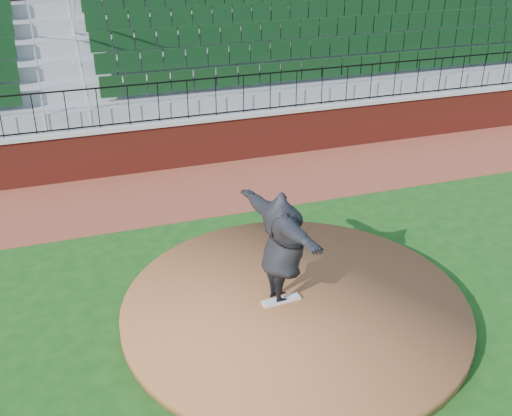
# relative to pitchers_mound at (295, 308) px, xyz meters

# --- Properties ---
(ground) EXTENTS (90.00, 90.00, 0.00)m
(ground) POSITION_rel_pitchers_mound_xyz_m (-0.15, 0.15, -0.12)
(ground) COLOR #184914
(ground) RESTS_ON ground
(warning_track) EXTENTS (34.00, 3.20, 0.01)m
(warning_track) POSITION_rel_pitchers_mound_xyz_m (-0.15, 5.55, -0.12)
(warning_track) COLOR brown
(warning_track) RESTS_ON ground
(field_wall) EXTENTS (34.00, 0.35, 1.20)m
(field_wall) POSITION_rel_pitchers_mound_xyz_m (-0.15, 7.15, 0.47)
(field_wall) COLOR maroon
(field_wall) RESTS_ON ground
(wall_cap) EXTENTS (34.00, 0.45, 0.10)m
(wall_cap) POSITION_rel_pitchers_mound_xyz_m (-0.15, 7.15, 1.12)
(wall_cap) COLOR #B7B7B7
(wall_cap) RESTS_ON field_wall
(wall_railing) EXTENTS (34.00, 0.05, 1.00)m
(wall_railing) POSITION_rel_pitchers_mound_xyz_m (-0.15, 7.15, 1.67)
(wall_railing) COLOR black
(wall_railing) RESTS_ON wall_cap
(seating_stands) EXTENTS (34.00, 5.10, 4.60)m
(seating_stands) POSITION_rel_pitchers_mound_xyz_m (-0.15, 9.88, 2.18)
(seating_stands) COLOR gray
(seating_stands) RESTS_ON ground
(concourse_wall) EXTENTS (34.00, 0.50, 5.50)m
(concourse_wall) POSITION_rel_pitchers_mound_xyz_m (-0.15, 12.68, 2.62)
(concourse_wall) COLOR maroon
(concourse_wall) RESTS_ON ground
(pitchers_mound) EXTENTS (5.95, 5.95, 0.25)m
(pitchers_mound) POSITION_rel_pitchers_mound_xyz_m (0.00, 0.00, 0.00)
(pitchers_mound) COLOR brown
(pitchers_mound) RESTS_ON ground
(pitching_rubber) EXTENTS (0.69, 0.22, 0.05)m
(pitching_rubber) POSITION_rel_pitchers_mound_xyz_m (-0.22, 0.11, 0.15)
(pitching_rubber) COLOR silver
(pitching_rubber) RESTS_ON pitchers_mound
(pitcher) EXTENTS (1.06, 2.59, 2.05)m
(pitcher) POSITION_rel_pitchers_mound_xyz_m (-0.19, 0.18, 1.15)
(pitcher) COLOR black
(pitcher) RESTS_ON pitchers_mound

